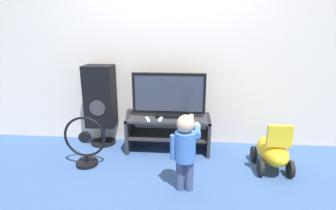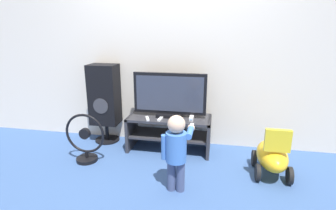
{
  "view_description": "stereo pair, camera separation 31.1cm",
  "coord_description": "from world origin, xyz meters",
  "px_view_note": "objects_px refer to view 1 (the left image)",
  "views": [
    {
      "loc": [
        0.26,
        -2.85,
        1.47
      ],
      "look_at": [
        0.0,
        0.13,
        0.61
      ],
      "focal_mm": 28.0,
      "sensor_mm": 36.0,
      "label": 1
    },
    {
      "loc": [
        0.57,
        -2.8,
        1.47
      ],
      "look_at": [
        0.0,
        0.13,
        0.61
      ],
      "focal_mm": 28.0,
      "sensor_mm": 36.0,
      "label": 2
    }
  ],
  "objects_px": {
    "remote_secondary": "(161,119)",
    "child": "(185,147)",
    "floor_fan": "(85,144)",
    "speaker_tower": "(100,98)",
    "remote_primary": "(148,119)",
    "television": "(169,95)",
    "ride_on_toy": "(272,151)",
    "game_console": "(191,117)"
  },
  "relations": [
    {
      "from": "game_console",
      "to": "remote_secondary",
      "type": "xyz_separation_m",
      "value": [
        -0.37,
        -0.08,
        -0.01
      ]
    },
    {
      "from": "television",
      "to": "floor_fan",
      "type": "distance_m",
      "value": 1.12
    },
    {
      "from": "remote_primary",
      "to": "television",
      "type": "bearing_deg",
      "value": 35.91
    },
    {
      "from": "remote_secondary",
      "to": "floor_fan",
      "type": "xyz_separation_m",
      "value": [
        -0.8,
        -0.35,
        -0.19
      ]
    },
    {
      "from": "floor_fan",
      "to": "child",
      "type": "bearing_deg",
      "value": -18.3
    },
    {
      "from": "floor_fan",
      "to": "ride_on_toy",
      "type": "bearing_deg",
      "value": 2.69
    },
    {
      "from": "remote_primary",
      "to": "remote_secondary",
      "type": "height_order",
      "value": "same"
    },
    {
      "from": "television",
      "to": "game_console",
      "type": "bearing_deg",
      "value": -13.38
    },
    {
      "from": "speaker_tower",
      "to": "ride_on_toy",
      "type": "distance_m",
      "value": 2.16
    },
    {
      "from": "child",
      "to": "speaker_tower",
      "type": "height_order",
      "value": "speaker_tower"
    },
    {
      "from": "game_console",
      "to": "remote_secondary",
      "type": "relative_size",
      "value": 1.2
    },
    {
      "from": "television",
      "to": "ride_on_toy",
      "type": "height_order",
      "value": "television"
    },
    {
      "from": "remote_secondary",
      "to": "speaker_tower",
      "type": "distance_m",
      "value": 0.87
    },
    {
      "from": "child",
      "to": "ride_on_toy",
      "type": "relative_size",
      "value": 1.27
    },
    {
      "from": "remote_secondary",
      "to": "child",
      "type": "distance_m",
      "value": 0.79
    },
    {
      "from": "ride_on_toy",
      "to": "game_console",
      "type": "bearing_deg",
      "value": 158.88
    },
    {
      "from": "television",
      "to": "floor_fan",
      "type": "relative_size",
      "value": 1.55
    },
    {
      "from": "game_console",
      "to": "remote_primary",
      "type": "height_order",
      "value": "game_console"
    },
    {
      "from": "game_console",
      "to": "speaker_tower",
      "type": "bearing_deg",
      "value": 172.22
    },
    {
      "from": "game_console",
      "to": "floor_fan",
      "type": "bearing_deg",
      "value": -159.49
    },
    {
      "from": "remote_secondary",
      "to": "ride_on_toy",
      "type": "distance_m",
      "value": 1.3
    },
    {
      "from": "remote_primary",
      "to": "ride_on_toy",
      "type": "xyz_separation_m",
      "value": [
        1.4,
        -0.23,
        -0.24
      ]
    },
    {
      "from": "child",
      "to": "speaker_tower",
      "type": "distance_m",
      "value": 1.49
    },
    {
      "from": "television",
      "to": "child",
      "type": "height_order",
      "value": "television"
    },
    {
      "from": "game_console",
      "to": "remote_secondary",
      "type": "height_order",
      "value": "game_console"
    },
    {
      "from": "game_console",
      "to": "remote_primary",
      "type": "relative_size",
      "value": 1.2
    },
    {
      "from": "remote_primary",
      "to": "remote_secondary",
      "type": "relative_size",
      "value": 1.0
    },
    {
      "from": "remote_primary",
      "to": "ride_on_toy",
      "type": "distance_m",
      "value": 1.44
    },
    {
      "from": "remote_primary",
      "to": "speaker_tower",
      "type": "relative_size",
      "value": 0.13
    },
    {
      "from": "speaker_tower",
      "to": "floor_fan",
      "type": "xyz_separation_m",
      "value": [
        0.01,
        -0.6,
        -0.37
      ]
    },
    {
      "from": "remote_primary",
      "to": "remote_secondary",
      "type": "distance_m",
      "value": 0.16
    },
    {
      "from": "remote_secondary",
      "to": "ride_on_toy",
      "type": "xyz_separation_m",
      "value": [
        1.25,
        -0.26,
        -0.24
      ]
    },
    {
      "from": "television",
      "to": "remote_secondary",
      "type": "height_order",
      "value": "television"
    },
    {
      "from": "remote_primary",
      "to": "floor_fan",
      "type": "relative_size",
      "value": 0.23
    },
    {
      "from": "remote_primary",
      "to": "child",
      "type": "relative_size",
      "value": 0.18
    },
    {
      "from": "floor_fan",
      "to": "remote_secondary",
      "type": "bearing_deg",
      "value": 23.72
    },
    {
      "from": "remote_secondary",
      "to": "floor_fan",
      "type": "height_order",
      "value": "floor_fan"
    },
    {
      "from": "remote_primary",
      "to": "remote_secondary",
      "type": "bearing_deg",
      "value": 8.1
    },
    {
      "from": "remote_secondary",
      "to": "remote_primary",
      "type": "bearing_deg",
      "value": -171.9
    },
    {
      "from": "remote_secondary",
      "to": "television",
      "type": "bearing_deg",
      "value": 60.71
    },
    {
      "from": "television",
      "to": "game_console",
      "type": "height_order",
      "value": "television"
    },
    {
      "from": "game_console",
      "to": "floor_fan",
      "type": "relative_size",
      "value": 0.28
    }
  ]
}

